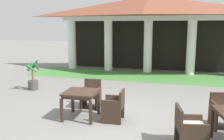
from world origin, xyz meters
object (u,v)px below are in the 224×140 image
Objects in this scene: patio_table_near_foreground at (81,95)px; patio_chair_near_foreground_north at (91,95)px; patio_chair_near_foreground_east at (114,106)px; patio_chair_mid_left_north at (223,112)px; potted_palm_left_edge at (33,79)px; patio_chair_mid_left_west at (189,129)px.

patio_chair_near_foreground_north reaches higher than patio_table_near_foreground.
patio_table_near_foreground is at bearing 90.00° from patio_chair_near_foreground_east.
patio_chair_mid_left_north is (3.59, 0.35, -0.23)m from patio_table_near_foreground.
potted_palm_left_edge is (-2.98, 2.30, -0.23)m from patio_table_near_foreground.
patio_chair_mid_left_west is 0.71× the size of potted_palm_left_edge.
patio_chair_mid_left_west reaches higher than patio_table_near_foreground.
patio_table_near_foreground is at bearing -37.61° from potted_palm_left_edge.
potted_palm_left_edge reaches higher than patio_chair_near_foreground_east.
patio_chair_mid_left_west is (1.86, -0.95, -0.00)m from patio_chair_near_foreground_east.
patio_chair_near_foreground_east is at bearing -5.72° from patio_chair_mid_left_north.
patio_chair_mid_left_north is (2.67, 0.29, 0.02)m from patio_chair_near_foreground_east.
patio_chair_near_foreground_north is 0.99× the size of patio_chair_mid_left_west.
patio_chair_mid_left_north is at bearing -87.39° from patio_chair_near_foreground_east.
patio_chair_near_foreground_east reaches higher than patio_table_near_foreground.
patio_table_near_foreground is 1.08× the size of patio_chair_near_foreground_east.
patio_chair_mid_left_north is (3.65, -0.57, 0.02)m from patio_chair_near_foreground_north.
patio_table_near_foreground is at bearing -119.65° from patio_chair_mid_left_west.
patio_chair_near_foreground_east is 4.49m from potted_palm_left_edge.
patio_chair_near_foreground_east is 2.09m from patio_chair_mid_left_west.
patio_chair_mid_left_west is at bearing 143.92° from patio_chair_near_foreground_north.
patio_chair_mid_left_north reaches higher than patio_table_near_foreground.
patio_chair_near_foreground_east is at bearing 3.57° from patio_table_near_foreground.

